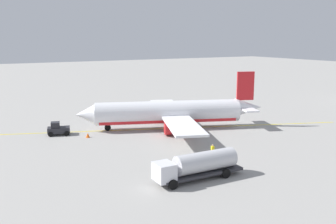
{
  "coord_description": "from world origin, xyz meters",
  "views": [
    {
      "loc": [
        32.74,
        57.44,
        15.95
      ],
      "look_at": [
        0.0,
        0.0,
        3.0
      ],
      "focal_mm": 40.49,
      "sensor_mm": 36.0,
      "label": 1
    }
  ],
  "objects_px": {
    "fuel_tanker": "(198,165)",
    "safety_cone_nose": "(88,135)",
    "refueling_worker": "(213,151)",
    "airplane": "(171,113)",
    "pushback_tug": "(58,129)"
  },
  "relations": [
    {
      "from": "pushback_tug",
      "to": "safety_cone_nose",
      "type": "bearing_deg",
      "value": 132.48
    },
    {
      "from": "refueling_worker",
      "to": "safety_cone_nose",
      "type": "bearing_deg",
      "value": -57.34
    },
    {
      "from": "pushback_tug",
      "to": "safety_cone_nose",
      "type": "distance_m",
      "value": 5.61
    },
    {
      "from": "fuel_tanker",
      "to": "refueling_worker",
      "type": "relative_size",
      "value": 6.45
    },
    {
      "from": "refueling_worker",
      "to": "airplane",
      "type": "bearing_deg",
      "value": -100.73
    },
    {
      "from": "pushback_tug",
      "to": "fuel_tanker",
      "type": "bearing_deg",
      "value": 107.38
    },
    {
      "from": "airplane",
      "to": "safety_cone_nose",
      "type": "distance_m",
      "value": 15.17
    },
    {
      "from": "airplane",
      "to": "refueling_worker",
      "type": "xyz_separation_m",
      "value": [
        3.24,
        17.07,
        -1.99
      ]
    },
    {
      "from": "safety_cone_nose",
      "to": "fuel_tanker",
      "type": "bearing_deg",
      "value": 101.92
    },
    {
      "from": "pushback_tug",
      "to": "safety_cone_nose",
      "type": "height_order",
      "value": "pushback_tug"
    },
    {
      "from": "pushback_tug",
      "to": "safety_cone_nose",
      "type": "xyz_separation_m",
      "value": [
        -3.77,
        4.11,
        -0.64
      ]
    },
    {
      "from": "airplane",
      "to": "fuel_tanker",
      "type": "distance_m",
      "value": 25.17
    },
    {
      "from": "fuel_tanker",
      "to": "safety_cone_nose",
      "type": "distance_m",
      "value": 24.91
    },
    {
      "from": "fuel_tanker",
      "to": "safety_cone_nose",
      "type": "height_order",
      "value": "fuel_tanker"
    },
    {
      "from": "airplane",
      "to": "refueling_worker",
      "type": "bearing_deg",
      "value": 79.27
    }
  ]
}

